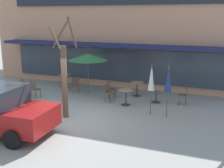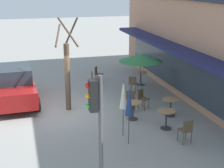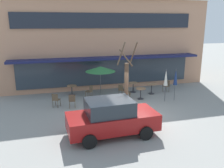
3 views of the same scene
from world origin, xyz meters
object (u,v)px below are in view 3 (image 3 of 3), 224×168
object	(u,v)px
patio_umbrella_corner_open	(176,77)
cafe_chair_3	(122,90)
cafe_table_mid_patio	(152,87)
cafe_chair_0	(56,99)
cafe_table_by_tree	(72,89)
patio_umbrella_green_folded	(166,78)
street_tree	(126,85)
patio_umbrella_cream_folded	(100,69)
cafe_chair_2	(72,100)
cafe_table_near_wall	(141,92)
cafe_table_streetside	(133,86)
parked_sedan	(112,118)
cafe_chair_5	(90,91)
cafe_chair_1	(126,92)
cafe_chair_4	(167,85)

from	to	relation	value
patio_umbrella_corner_open	cafe_chair_3	size ratio (longest dim) A/B	2.47
cafe_table_mid_patio	cafe_chair_0	world-z (taller)	cafe_chair_0
cafe_table_by_tree	patio_umbrella_green_folded	size ratio (longest dim) A/B	0.35
street_tree	patio_umbrella_green_folded	bearing A→B (deg)	25.40
patio_umbrella_cream_folded	cafe_chair_3	distance (m)	2.12
cafe_chair_2	cafe_table_near_wall	bearing A→B (deg)	7.07
cafe_chair_2	cafe_chair_3	size ratio (longest dim) A/B	1.00
cafe_chair_0	patio_umbrella_corner_open	bearing A→B (deg)	-5.22
cafe_table_streetside	patio_umbrella_green_folded	xyz separation A→B (m)	(1.35, -2.53, 1.11)
patio_umbrella_green_folded	patio_umbrella_cream_folded	world-z (taller)	same
patio_umbrella_cream_folded	patio_umbrella_corner_open	distance (m)	5.14
cafe_chair_2	parked_sedan	bearing A→B (deg)	-71.06
cafe_chair_5	parked_sedan	world-z (taller)	parked_sedan
patio_umbrella_corner_open	cafe_chair_1	size ratio (longest dim) A/B	2.47
patio_umbrella_cream_folded	parked_sedan	bearing A→B (deg)	-97.52
cafe_chair_2	patio_umbrella_cream_folded	bearing A→B (deg)	39.51
cafe_table_mid_patio	cafe_chair_5	bearing A→B (deg)	177.46
street_tree	cafe_chair_0	bearing A→B (deg)	149.76
patio_umbrella_corner_open	parked_sedan	bearing A→B (deg)	-144.77
cafe_chair_2	cafe_chair_1	bearing A→B (deg)	12.14
patio_umbrella_corner_open	cafe_chair_2	xyz separation A→B (m)	(-6.88, 0.29, -1.10)
cafe_table_mid_patio	cafe_chair_2	size ratio (longest dim) A/B	0.85
cafe_chair_0	cafe_chair_4	world-z (taller)	same
cafe_chair_0	cafe_table_near_wall	bearing A→B (deg)	1.58
patio_umbrella_cream_folded	cafe_chair_2	distance (m)	3.23
cafe_table_mid_patio	cafe_chair_3	xyz separation A→B (m)	(-2.37, -0.11, 0.01)
cafe_table_mid_patio	patio_umbrella_cream_folded	world-z (taller)	patio_umbrella_cream_folded
cafe_chair_5	cafe_chair_4	bearing A→B (deg)	-0.32
cafe_table_near_wall	parked_sedan	bearing A→B (deg)	-125.27
cafe_table_near_wall	patio_umbrella_green_folded	world-z (taller)	patio_umbrella_green_folded
cafe_chair_3	cafe_chair_5	world-z (taller)	same
patio_umbrella_green_folded	patio_umbrella_cream_folded	xyz separation A→B (m)	(-3.96, 2.09, 0.39)
street_tree	cafe_chair_3	bearing A→B (deg)	77.06
patio_umbrella_cream_folded	street_tree	xyz separation A→B (m)	(0.70, -3.65, -0.27)
cafe_chair_5	parked_sedan	bearing A→B (deg)	-89.88
patio_umbrella_corner_open	cafe_table_streetside	bearing A→B (deg)	128.87
patio_umbrella_corner_open	cafe_chair_3	world-z (taller)	patio_umbrella_corner_open
cafe_table_mid_patio	cafe_chair_3	size ratio (longest dim) A/B	0.85
patio_umbrella_green_folded	cafe_chair_3	world-z (taller)	patio_umbrella_green_folded
patio_umbrella_corner_open	parked_sedan	xyz separation A→B (m)	(-5.46, -3.85, -0.75)
cafe_table_streetside	cafe_table_mid_patio	size ratio (longest dim) A/B	1.00
cafe_chair_5	cafe_chair_1	bearing A→B (deg)	-21.08
street_tree	patio_umbrella_corner_open	bearing A→B (deg)	21.18
cafe_chair_1	cafe_table_mid_patio	bearing A→B (deg)	17.92
cafe_table_streetside	cafe_table_by_tree	size ratio (longest dim) A/B	1.00
cafe_table_near_wall	cafe_chair_0	size ratio (longest dim) A/B	0.85
cafe_table_near_wall	cafe_chair_3	xyz separation A→B (m)	(-1.12, 0.83, 0.01)
cafe_table_mid_patio	cafe_chair_4	distance (m)	1.34
cafe_table_by_tree	cafe_chair_0	bearing A→B (deg)	-119.34
patio_umbrella_cream_folded	cafe_chair_0	xyz separation A→B (m)	(-3.18, -1.39, -1.50)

